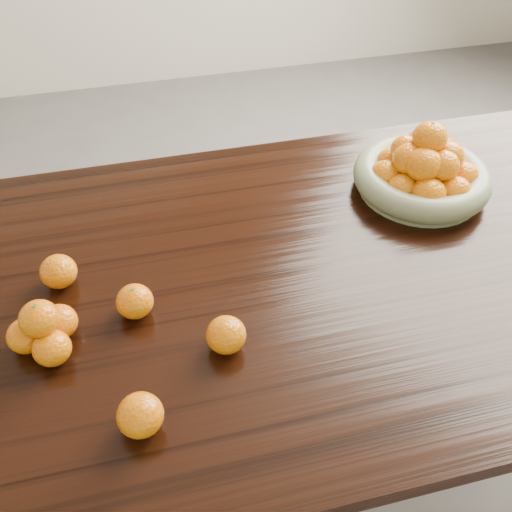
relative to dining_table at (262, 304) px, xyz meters
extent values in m
plane|color=#5D5A58|center=(0.00, 0.00, -0.66)|extent=(5.00, 5.00, 0.00)
cube|color=black|center=(0.00, 0.00, 0.07)|extent=(2.00, 1.00, 0.04)
cube|color=black|center=(0.93, 0.43, -0.31)|extent=(0.08, 0.08, 0.71)
cylinder|color=gray|center=(0.46, 0.20, 0.10)|extent=(0.30, 0.30, 0.02)
torus|color=gray|center=(0.46, 0.20, 0.13)|extent=(0.34, 0.34, 0.06)
ellipsoid|color=orange|center=(0.54, 0.22, 0.14)|extent=(0.08, 0.08, 0.07)
ellipsoid|color=orange|center=(0.51, 0.27, 0.14)|extent=(0.07, 0.07, 0.07)
ellipsoid|color=orange|center=(0.46, 0.29, 0.14)|extent=(0.08, 0.08, 0.07)
ellipsoid|color=orange|center=(0.40, 0.26, 0.14)|extent=(0.07, 0.07, 0.07)
ellipsoid|color=orange|center=(0.36, 0.21, 0.14)|extent=(0.08, 0.08, 0.07)
ellipsoid|color=orange|center=(0.38, 0.16, 0.14)|extent=(0.07, 0.07, 0.07)
ellipsoid|color=orange|center=(0.43, 0.11, 0.14)|extent=(0.08, 0.08, 0.08)
ellipsoid|color=orange|center=(0.49, 0.11, 0.14)|extent=(0.08, 0.08, 0.07)
ellipsoid|color=orange|center=(0.54, 0.16, 0.14)|extent=(0.08, 0.08, 0.08)
ellipsoid|color=orange|center=(0.46, 0.20, 0.14)|extent=(0.08, 0.08, 0.07)
ellipsoid|color=orange|center=(0.50, 0.23, 0.19)|extent=(0.07, 0.07, 0.07)
ellipsoid|color=orange|center=(0.47, 0.25, 0.19)|extent=(0.08, 0.08, 0.08)
ellipsoid|color=orange|center=(0.42, 0.24, 0.19)|extent=(0.07, 0.07, 0.07)
ellipsoid|color=orange|center=(0.41, 0.20, 0.19)|extent=(0.08, 0.08, 0.08)
ellipsoid|color=orange|center=(0.43, 0.16, 0.19)|extent=(0.09, 0.09, 0.08)
ellipsoid|color=orange|center=(0.47, 0.15, 0.19)|extent=(0.08, 0.08, 0.07)
ellipsoid|color=orange|center=(0.50, 0.18, 0.19)|extent=(0.08, 0.08, 0.07)
ellipsoid|color=orange|center=(0.46, 0.21, 0.24)|extent=(0.08, 0.08, 0.08)
ellipsoid|color=orange|center=(-0.42, -0.12, 0.12)|extent=(0.07, 0.07, 0.07)
ellipsoid|color=orange|center=(-0.41, -0.06, 0.12)|extent=(0.07, 0.07, 0.07)
ellipsoid|color=orange|center=(-0.47, -0.08, 0.12)|extent=(0.07, 0.07, 0.07)
ellipsoid|color=orange|center=(-0.44, -0.08, 0.17)|extent=(0.07, 0.07, 0.07)
ellipsoid|color=orange|center=(-0.27, -0.04, 0.12)|extent=(0.07, 0.07, 0.07)
ellipsoid|color=orange|center=(-0.28, -0.30, 0.13)|extent=(0.08, 0.08, 0.07)
ellipsoid|color=orange|center=(-0.11, -0.17, 0.12)|extent=(0.07, 0.07, 0.07)
ellipsoid|color=orange|center=(-0.41, 0.08, 0.12)|extent=(0.08, 0.08, 0.07)
camera|label=1|loc=(-0.22, -0.82, 0.95)|focal=40.00mm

